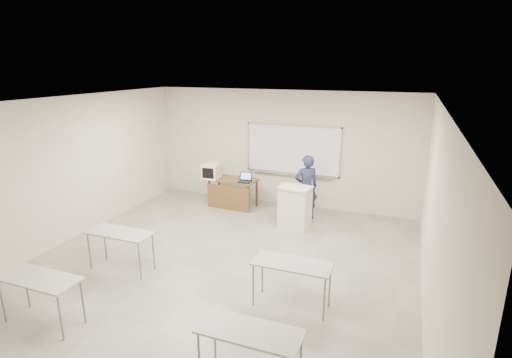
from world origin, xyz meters
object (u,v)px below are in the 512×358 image
at_px(laptop, 245,180).
at_px(mouse, 253,180).
at_px(keyboard, 290,184).
at_px(podium, 295,207).
at_px(whiteboard, 293,150).
at_px(crt_monitor, 212,171).
at_px(instructor_desk, 231,189).
at_px(presenter, 306,187).

bearing_deg(laptop, mouse, 42.83).
xyz_separation_m(laptop, keyboard, (1.35, -0.59, 0.19)).
bearing_deg(podium, laptop, 162.94).
bearing_deg(whiteboard, podium, -71.19).
relative_size(crt_monitor, laptop, 1.48).
xyz_separation_m(instructor_desk, mouse, (0.55, 0.16, 0.25)).
bearing_deg(crt_monitor, presenter, -3.33).
bearing_deg(keyboard, presenter, 68.00).
distance_m(instructor_desk, mouse, 0.63).
bearing_deg(whiteboard, crt_monitor, -157.88).
height_order(instructor_desk, podium, podium).
distance_m(podium, keyboard, 0.53).
bearing_deg(podium, whiteboard, 115.96).
height_order(crt_monitor, presenter, presenter).
distance_m(whiteboard, podium, 1.84).
bearing_deg(keyboard, instructor_desk, 161.21).
bearing_deg(crt_monitor, podium, -18.17).
relative_size(laptop, presenter, 0.20).
xyz_separation_m(laptop, presenter, (1.59, -0.02, -0.02)).
height_order(podium, presenter, presenter).
relative_size(laptop, keyboard, 0.73).
relative_size(instructor_desk, laptop, 3.98).
height_order(instructor_desk, presenter, presenter).
distance_m(instructor_desk, laptop, 0.50).
height_order(laptop, presenter, presenter).
height_order(laptop, mouse, laptop).
bearing_deg(laptop, crt_monitor, 173.25).
xyz_separation_m(podium, keyboard, (-0.15, 0.08, 0.50)).
distance_m(instructor_desk, presenter, 2.01).
bearing_deg(mouse, whiteboard, 35.35).
distance_m(instructor_desk, podium, 2.02).
bearing_deg(presenter, keyboard, 34.14).
height_order(crt_monitor, laptop, crt_monitor).
relative_size(crt_monitor, presenter, 0.29).
bearing_deg(presenter, podium, 49.10).
distance_m(instructor_desk, crt_monitor, 0.69).
height_order(keyboard, presenter, presenter).
bearing_deg(instructor_desk, laptop, 0.84).
relative_size(crt_monitor, keyboard, 1.08).
distance_m(whiteboard, instructor_desk, 1.87).
relative_size(crt_monitor, mouse, 5.12).
relative_size(laptop, mouse, 3.45).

